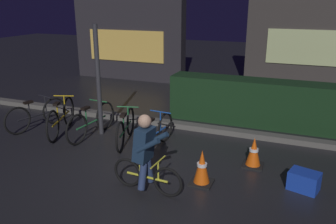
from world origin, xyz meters
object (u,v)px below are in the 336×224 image
object	(u,v)px
parked_bike_center_right	(126,128)
traffic_cone_near	(202,168)
parked_bike_leftmost	(37,115)
blue_crate	(304,181)
parked_bike_left_mid	(61,118)
parked_bike_right_mid	(154,134)
cyclist	(146,153)
traffic_cone_far	(254,153)
parked_bike_center_left	(92,122)
street_post	(98,81)

from	to	relation	value
parked_bike_center_right	traffic_cone_near	world-z (taller)	parked_bike_center_right
parked_bike_leftmost	blue_crate	distance (m)	5.79
parked_bike_left_mid	blue_crate	size ratio (longest dim) A/B	3.73
parked_bike_right_mid	parked_bike_left_mid	bearing A→B (deg)	93.49
blue_crate	cyclist	bearing A→B (deg)	-158.14
parked_bike_center_right	traffic_cone_far	size ratio (longest dim) A/B	2.76
cyclist	parked_bike_center_left	bearing A→B (deg)	146.22
street_post	parked_bike_center_left	size ratio (longest dim) A/B	1.46
parked_bike_center_left	parked_bike_right_mid	bearing A→B (deg)	-90.27
parked_bike_leftmost	traffic_cone_far	bearing A→B (deg)	-75.14
parked_bike_leftmost	parked_bike_center_right	bearing A→B (deg)	-73.82
street_post	parked_bike_right_mid	xyz separation A→B (m)	(1.44, -0.35, -0.86)
blue_crate	cyclist	distance (m)	2.49
parked_bike_center_right	traffic_cone_near	xyz separation A→B (m)	(1.93, -1.04, -0.05)
parked_bike_center_left	parked_bike_center_right	xyz separation A→B (m)	(0.84, -0.03, -0.02)
parked_bike_center_left	parked_bike_center_right	world-z (taller)	parked_bike_center_left
traffic_cone_near	traffic_cone_far	world-z (taller)	traffic_cone_near
parked_bike_left_mid	parked_bike_right_mid	xyz separation A→B (m)	(2.27, -0.06, -0.03)
parked_bike_left_mid	blue_crate	distance (m)	5.08
blue_crate	parked_bike_right_mid	bearing A→B (deg)	168.77
street_post	traffic_cone_near	world-z (taller)	street_post
street_post	parked_bike_right_mid	world-z (taller)	street_post
parked_bike_left_mid	parked_bike_right_mid	distance (m)	2.27
street_post	parked_bike_center_left	distance (m)	0.88
blue_crate	traffic_cone_far	bearing A→B (deg)	148.21
parked_bike_left_mid	traffic_cone_far	distance (m)	4.19
parked_bike_left_mid	traffic_cone_near	xyz separation A→B (m)	(3.51, -1.01, -0.08)
parked_bike_left_mid	parked_bike_right_mid	size ratio (longest dim) A/B	1.05
cyclist	traffic_cone_far	bearing A→B (deg)	49.75
parked_bike_center_right	blue_crate	world-z (taller)	parked_bike_center_right
parked_bike_left_mid	parked_bike_center_left	xyz separation A→B (m)	(0.74, 0.07, -0.02)
traffic_cone_far	parked_bike_left_mid	bearing A→B (deg)	178.87
blue_crate	parked_bike_center_left	bearing A→B (deg)	171.05
traffic_cone_far	blue_crate	bearing A→B (deg)	-31.79
parked_bike_center_left	traffic_cone_near	world-z (taller)	parked_bike_center_left
cyclist	parked_bike_left_mid	bearing A→B (deg)	155.48
parked_bike_center_left	parked_bike_right_mid	size ratio (longest dim) A/B	1.04
parked_bike_center_left	blue_crate	bearing A→B (deg)	-94.50
traffic_cone_far	blue_crate	distance (m)	1.01
traffic_cone_near	cyclist	size ratio (longest dim) A/B	0.47
parked_bike_left_mid	traffic_cone_far	world-z (taller)	parked_bike_left_mid
cyclist	traffic_cone_near	bearing A→B (deg)	38.98
traffic_cone_near	traffic_cone_far	distance (m)	1.15
parked_bike_center_left	traffic_cone_far	size ratio (longest dim) A/B	2.98
parked_bike_left_mid	parked_bike_center_right	world-z (taller)	parked_bike_left_mid
parked_bike_center_left	cyclist	size ratio (longest dim) A/B	1.30
blue_crate	cyclist	size ratio (longest dim) A/B	0.35
parked_bike_leftmost	cyclist	xyz separation A→B (m)	(3.48, -1.55, 0.30)
parked_bike_right_mid	traffic_cone_near	world-z (taller)	parked_bike_right_mid
parked_bike_leftmost	blue_crate	bearing A→B (deg)	-80.18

